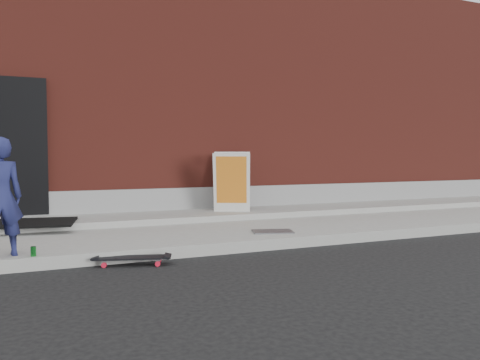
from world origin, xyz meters
TOP-DOWN VIEW (x-y plane):
  - ground at (0.00, 0.00)m, footprint 80.00×80.00m
  - sidewalk at (0.00, 1.50)m, footprint 20.00×3.00m
  - apron at (0.00, 2.40)m, footprint 20.00×1.20m
  - building at (-0.00, 6.99)m, footprint 20.00×8.10m
  - skateboard at (-1.23, -0.12)m, footprint 0.88×0.46m
  - pizza_sign at (0.99, 2.35)m, footprint 0.90×0.96m
  - soda_can at (-2.27, 0.08)m, footprint 0.08×0.08m
  - doormat at (-2.30, 2.00)m, footprint 1.28×1.10m
  - utility_plate at (0.89, 0.51)m, footprint 0.65×0.52m

SIDE VIEW (x-z plane):
  - ground at x=0.00m, z-range 0.00..0.00m
  - sidewalk at x=0.00m, z-range 0.00..0.15m
  - skateboard at x=-1.23m, z-range 0.03..0.13m
  - utility_plate at x=0.89m, z-range 0.15..0.17m
  - apron at x=0.00m, z-range 0.15..0.25m
  - soda_can at x=-2.27m, z-range 0.15..0.26m
  - doormat at x=-2.30m, z-range 0.25..0.28m
  - pizza_sign at x=0.99m, z-range 0.25..1.32m
  - building at x=0.00m, z-range 0.00..5.00m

